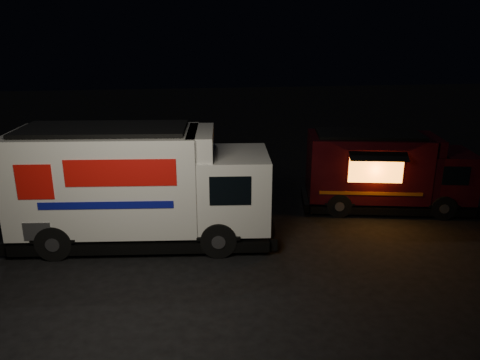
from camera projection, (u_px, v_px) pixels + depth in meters
name	position (u px, v px, depth m)	size (l,w,h in m)	color
ground	(236.00, 252.00, 13.19)	(80.00, 80.00, 0.00)	black
white_truck	(143.00, 185.00, 13.47)	(7.57, 2.58, 3.43)	silver
red_truck	(388.00, 171.00, 16.12)	(5.80, 2.13, 2.70)	#35090D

